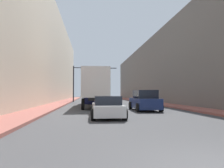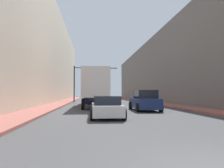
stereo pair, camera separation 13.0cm
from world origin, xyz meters
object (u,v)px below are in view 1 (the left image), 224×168
at_px(suv_car, 145,101).
at_px(traffic_signal_gantry, 86,76).
at_px(semi_truck, 94,87).
at_px(sedan_car, 107,107).

height_order(suv_car, traffic_signal_gantry, traffic_signal_gantry).
bearing_deg(suv_car, traffic_signal_gantry, 104.84).
relative_size(semi_truck, suv_car, 3.10).
height_order(semi_truck, traffic_signal_gantry, traffic_signal_gantry).
bearing_deg(sedan_car, semi_truck, 92.55).
bearing_deg(suv_car, semi_truck, 120.53).
relative_size(sedan_car, traffic_signal_gantry, 0.61).
bearing_deg(sedan_car, traffic_signal_gantry, 93.86).
distance_m(semi_truck, traffic_signal_gantry, 13.32).
distance_m(sedan_car, suv_car, 6.05).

